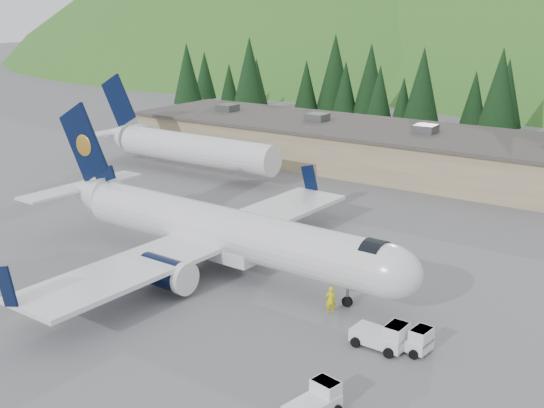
% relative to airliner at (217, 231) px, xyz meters
% --- Properties ---
extents(ground, '(600.00, 600.00, 0.00)m').
position_rel_airliner_xyz_m(ground, '(1.04, -0.03, -3.13)').
color(ground, '#5E5E62').
extents(airliner, '(35.35, 33.10, 11.76)m').
position_rel_airliner_xyz_m(airliner, '(0.00, 0.00, 0.00)').
color(airliner, white).
rests_on(airliner, ground).
extents(second_airliner, '(27.50, 11.00, 10.05)m').
position_rel_airliner_xyz_m(second_airliner, '(-23.89, 21.97, 0.19)').
color(second_airliner, white).
rests_on(second_airliner, ground).
extents(baggage_tug_a, '(3.14, 2.05, 1.61)m').
position_rel_airliner_xyz_m(baggage_tug_a, '(17.66, -3.56, -2.41)').
color(baggage_tug_a, white).
rests_on(baggage_tug_a, ground).
extents(baggage_tug_b, '(3.36, 2.09, 1.76)m').
position_rel_airliner_xyz_m(baggage_tug_b, '(16.29, -4.24, -2.34)').
color(baggage_tug_b, white).
rests_on(baggage_tug_b, ground).
extents(baggage_tug_c, '(2.27, 3.22, 1.59)m').
position_rel_airliner_xyz_m(baggage_tug_c, '(16.54, -12.44, -2.42)').
color(baggage_tug_c, white).
rests_on(baggage_tug_c, ground).
extents(terminal_building, '(71.00, 17.00, 6.10)m').
position_rel_airliner_xyz_m(terminal_building, '(-3.98, 37.97, -0.51)').
color(terminal_building, gray).
rests_on(terminal_building, ground).
extents(ramp_worker, '(0.82, 0.79, 1.89)m').
position_rel_airliner_xyz_m(ramp_worker, '(11.24, -1.87, -2.19)').
color(ramp_worker, yellow).
rests_on(ramp_worker, ground).
extents(tree_line, '(112.50, 18.76, 14.03)m').
position_rel_airliner_xyz_m(tree_line, '(-3.05, 62.13, 4.14)').
color(tree_line, black).
rests_on(tree_line, ground).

